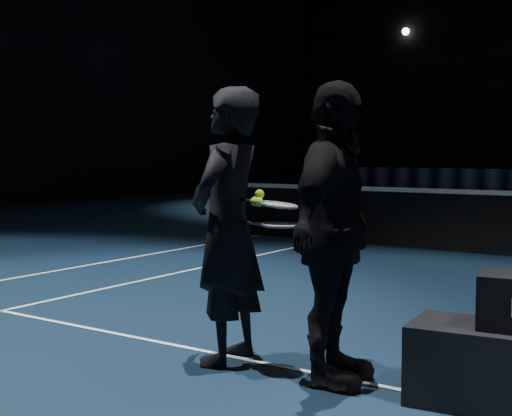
{
  "coord_description": "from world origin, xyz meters",
  "views": [
    {
      "loc": [
        1.63,
        -10.58,
        1.51
      ],
      "look_at": [
        -1.11,
        -6.51,
        1.13
      ],
      "focal_mm": 50.0,
      "sensor_mm": 36.0,
      "label": 1
    }
  ],
  "objects": [
    {
      "name": "player_b",
      "position": [
        -0.51,
        -6.51,
        0.98
      ],
      "size": [
        0.65,
        1.21,
        1.97
      ],
      "primitive_type": "imported",
      "rotation": [
        0.0,
        0.0,
        1.73
      ],
      "color": "black",
      "rests_on": "floor"
    },
    {
      "name": "tennis_balls",
      "position": [
        -1.1,
        -6.51,
        1.18
      ],
      "size": [
        0.12,
        0.1,
        0.12
      ],
      "primitive_type": null,
      "color": "#8EBF28",
      "rests_on": "racket_upper"
    },
    {
      "name": "player_a",
      "position": [
        -1.36,
        -6.51,
        0.98
      ],
      "size": [
        0.56,
        0.77,
        1.97
      ],
      "primitive_type": "imported",
      "rotation": [
        0.0,
        0.0,
        -1.44
      ],
      "color": "black",
      "rests_on": "floor"
    },
    {
      "name": "racket_upper",
      "position": [
        -0.96,
        -6.47,
        1.15
      ],
      "size": [
        0.69,
        0.26,
        0.1
      ],
      "primitive_type": null,
      "rotation": [
        0.0,
        0.1,
        0.07
      ],
      "color": "black",
      "rests_on": "player_b"
    },
    {
      "name": "net_post_left",
      "position": [
        -6.4,
        0.0,
        0.55
      ],
      "size": [
        0.1,
        0.1,
        1.1
      ],
      "primitive_type": "cylinder",
      "color": "black",
      "rests_on": "floor"
    },
    {
      "name": "racket_lower",
      "position": [
        -0.91,
        -6.51,
        1.02
      ],
      "size": [
        0.68,
        0.22,
        0.03
      ],
      "primitive_type": null,
      "rotation": [
        0.0,
        0.0,
        -0.0
      ],
      "color": "black",
      "rests_on": "player_a"
    }
  ]
}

